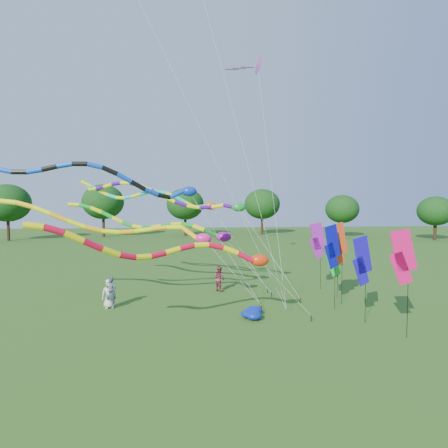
{
  "coord_description": "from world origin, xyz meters",
  "views": [
    {
      "loc": [
        -2.87,
        -15.25,
        5.88
      ],
      "look_at": [
        -0.71,
        5.32,
        4.8
      ],
      "focal_mm": 30.0,
      "sensor_mm": 36.0,
      "label": 1
    }
  ],
  "objects": [
    {
      "name": "tube_kite_cyan",
      "position": [
        -4.43,
        10.48,
        6.28
      ],
      "size": [
        12.54,
        3.4,
        8.03
      ],
      "rotation": [
        0.0,
        0.0,
        -0.22
      ],
      "color": "black",
      "rests_on": "ground"
    },
    {
      "name": "person_c",
      "position": [
        -0.55,
        9.81,
        0.85
      ],
      "size": [
        0.99,
        1.04,
        1.69
      ],
      "primitive_type": "imported",
      "rotation": [
        0.0,
        0.0,
        2.16
      ],
      "color": "maroon",
      "rests_on": "ground"
    },
    {
      "name": "tree_ring",
      "position": [
        -2.42,
        3.76,
        5.59
      ],
      "size": [
        114.93,
        120.21,
        9.61
      ],
      "color": "#382314",
      "rests_on": "ground"
    },
    {
      "name": "ground",
      "position": [
        0.0,
        0.0,
        0.0
      ],
      "size": [
        160.0,
        160.0,
        0.0
      ],
      "primitive_type": "plane",
      "color": "#285115",
      "rests_on": "ground"
    },
    {
      "name": "tube_kite_red",
      "position": [
        -2.76,
        0.97,
        3.83
      ],
      "size": [
        11.86,
        4.1,
        5.77
      ],
      "rotation": [
        0.0,
        0.0,
        0.28
      ],
      "color": "black",
      "rests_on": "ground"
    },
    {
      "name": "delta_kite_high_c",
      "position": [
        2.13,
        10.47,
        15.42
      ],
      "size": [
        2.92,
        7.21,
        16.51
      ],
      "rotation": [
        0.0,
        0.0,
        0.14
      ],
      "color": "black",
      "rests_on": "ground"
    },
    {
      "name": "banner_pole_red",
      "position": [
        6.05,
        5.6,
        3.59
      ],
      "size": [
        1.15,
        0.31,
        4.86
      ],
      "rotation": [
        0.0,
        0.0,
        0.2
      ],
      "color": "black",
      "rests_on": "ground"
    },
    {
      "name": "banner_pole_violet",
      "position": [
        6.23,
        9.6,
        3.4
      ],
      "size": [
        1.16,
        0.15,
        4.67
      ],
      "rotation": [
        0.0,
        0.0,
        -0.06
      ],
      "color": "black",
      "rests_on": "ground"
    },
    {
      "name": "banner_pole_blue_b",
      "position": [
        5.8,
        2.19,
        3.11
      ],
      "size": [
        1.14,
        0.37,
        4.37
      ],
      "rotation": [
        0.0,
        0.0,
        0.25
      ],
      "color": "black",
      "rests_on": "ground"
    },
    {
      "name": "tube_kite_orange",
      "position": [
        -6.51,
        5.54,
        4.77
      ],
      "size": [
        15.32,
        1.35,
        6.79
      ],
      "rotation": [
        0.0,
        0.0,
        -0.1
      ],
      "color": "black",
      "rests_on": "ground"
    },
    {
      "name": "person_b",
      "position": [
        -7.06,
        6.2,
        0.91
      ],
      "size": [
        0.77,
        0.64,
        1.81
      ],
      "primitive_type": "imported",
      "rotation": [
        0.0,
        0.0,
        -0.36
      ],
      "color": "#3E4B57",
      "rests_on": "ground"
    },
    {
      "name": "banner_pole_blue_a",
      "position": [
        5.27,
        4.66,
        3.54
      ],
      "size": [
        1.11,
        0.51,
        4.8
      ],
      "rotation": [
        0.0,
        0.0,
        0.38
      ],
      "color": "black",
      "rests_on": "ground"
    },
    {
      "name": "tube_kite_purple",
      "position": [
        -3.38,
        9.25,
        6.31
      ],
      "size": [
        13.45,
        6.17,
        8.02
      ],
      "rotation": [
        0.0,
        0.0,
        -0.41
      ],
      "color": "black",
      "rests_on": "ground"
    },
    {
      "name": "tube_kite_blue",
      "position": [
        -6.03,
        3.65,
        7.03
      ],
      "size": [
        13.31,
        2.63,
        8.44
      ],
      "rotation": [
        0.0,
        0.0,
        0.22
      ],
      "color": "black",
      "rests_on": "ground"
    },
    {
      "name": "banner_pole_green",
      "position": [
        6.36,
        6.99,
        2.65
      ],
      "size": [
        1.16,
        0.17,
        3.9
      ],
      "rotation": [
        0.0,
        0.0,
        0.08
      ],
      "color": "black",
      "rests_on": "ground"
    },
    {
      "name": "banner_pole_magenta_b",
      "position": [
        6.65,
        0.15,
        3.57
      ],
      "size": [
        1.1,
        0.53,
        4.83
      ],
      "rotation": [
        0.0,
        0.0,
        -0.41
      ],
      "color": "black",
      "rests_on": "ground"
    },
    {
      "name": "blue_nylon_heap",
      "position": [
        1.0,
        3.91,
        0.17
      ],
      "size": [
        1.08,
        1.15,
        0.39
      ],
      "color": "#0B2297",
      "rests_on": "ground"
    },
    {
      "name": "person_a",
      "position": [
        -7.17,
        6.32,
        0.82
      ],
      "size": [
        0.93,
        0.76,
        1.65
      ],
      "primitive_type": "imported",
      "rotation": [
        0.0,
        0.0,
        0.33
      ],
      "color": "silver",
      "rests_on": "ground"
    },
    {
      "name": "tube_kite_green",
      "position": [
        -4.2,
        10.26,
        4.45
      ],
      "size": [
        13.51,
        4.83,
        6.59
      ],
      "rotation": [
        0.0,
        0.0,
        -0.33
      ],
      "color": "black",
      "rests_on": "ground"
    }
  ]
}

